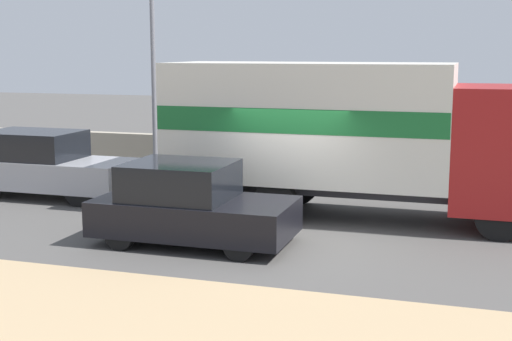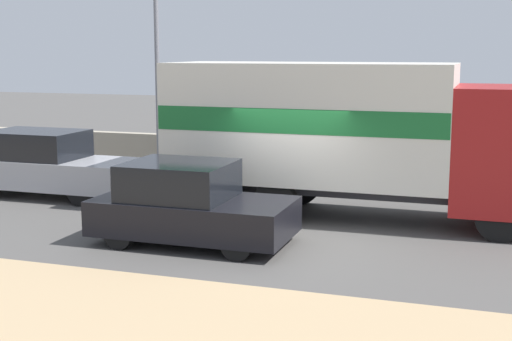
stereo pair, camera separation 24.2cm
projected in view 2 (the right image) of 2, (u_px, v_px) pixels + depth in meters
name	position (u px, v px, depth m)	size (l,w,h in m)	color
ground_plane	(276.00, 237.00, 14.34)	(80.00, 80.00, 0.00)	#514F4C
stone_wall_backdrop	(344.00, 161.00, 20.56)	(60.00, 0.35, 1.12)	#A39984
street_lamp	(157.00, 50.00, 20.93)	(0.56, 0.28, 6.36)	slate
box_truck	(345.00, 130.00, 15.73)	(8.28, 2.51, 3.44)	maroon
car_hatchback	(189.00, 205.00, 13.80)	(3.82, 1.90, 1.58)	black
car_sedan_second	(45.00, 164.00, 18.29)	(4.58, 1.82, 1.68)	#9E9EA3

